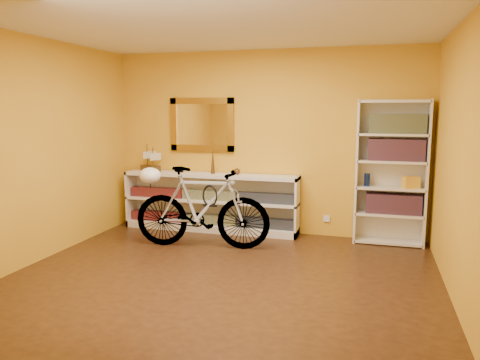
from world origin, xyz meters
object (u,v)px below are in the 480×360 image
(bookcase, at_px, (391,173))
(bicycle, at_px, (202,208))
(console_unit, at_px, (210,202))
(helmet, at_px, (150,176))

(bookcase, xyz_separation_m, bicycle, (-2.31, -0.86, -0.42))
(console_unit, distance_m, bicycle, 0.86)
(bookcase, distance_m, bicycle, 2.50)
(bookcase, height_order, helmet, bookcase)
(bicycle, bearing_deg, helmet, 90.00)
(bicycle, bearing_deg, bookcase, -76.70)
(helmet, bearing_deg, console_unit, 62.03)
(console_unit, bearing_deg, helmet, -117.97)
(bookcase, bearing_deg, helmet, -162.49)
(console_unit, bearing_deg, bookcase, 0.57)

